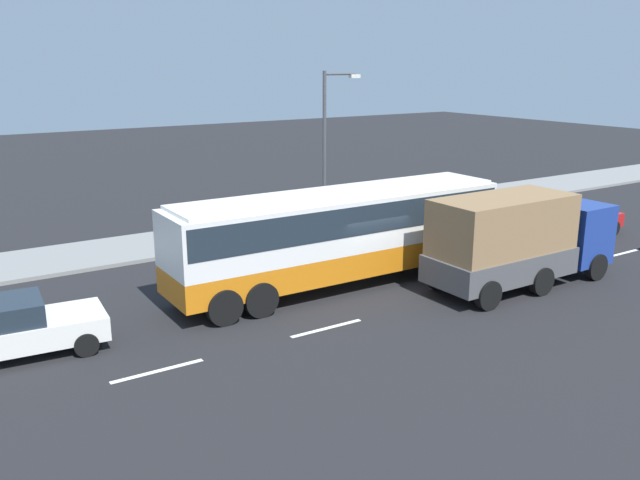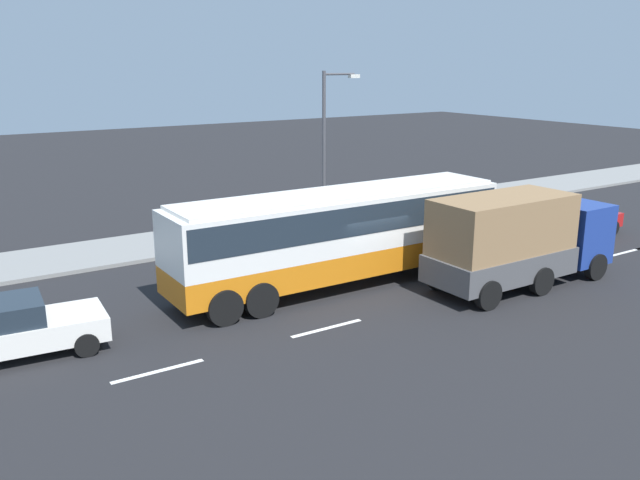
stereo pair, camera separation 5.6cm
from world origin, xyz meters
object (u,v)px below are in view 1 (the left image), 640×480
Objects in this scene: cargo_truck at (519,238)px; pedestrian_near_curb at (279,214)px; car_white_minivan at (4,328)px; street_lamp at (328,139)px; coach_bus at (341,228)px; car_red_compact at (578,219)px.

pedestrian_near_curb is at bearing 110.05° from cargo_truck.
cargo_truck is 1.48× the size of car_white_minivan.
pedestrian_near_curb is 0.23× the size of street_lamp.
car_red_compact is at bearing -0.28° from coach_bus.
car_red_compact is 13.22m from pedestrian_near_curb.
cargo_truck is 10.53m from street_lamp.
car_white_minivan is at bearing 168.20° from cargo_truck.
car_white_minivan is 13.83m from pedestrian_near_curb.
coach_bus is at bearing -120.39° from street_lamp.
car_white_minivan is at bearing 179.97° from car_red_compact.
pedestrian_near_curb is at bearing 34.25° from car_white_minivan.
car_red_compact is 0.60× the size of street_lamp.
cargo_truck is at bearing -6.89° from car_white_minivan.
coach_bus reaches higher than cargo_truck.
car_white_minivan is (-10.68, -0.07, -1.24)m from coach_bus.
cargo_truck is at bearing -157.08° from car_red_compact.
car_red_compact is (23.34, -0.08, -0.07)m from car_white_minivan.
coach_bus is 6.91m from pedestrian_near_curb.
street_lamp is (4.01, 6.83, 2.13)m from coach_bus.
street_lamp is at bearing 141.23° from car_red_compact.
cargo_truck is 1.72× the size of car_red_compact.
coach_bus is 2.51× the size of car_white_minivan.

